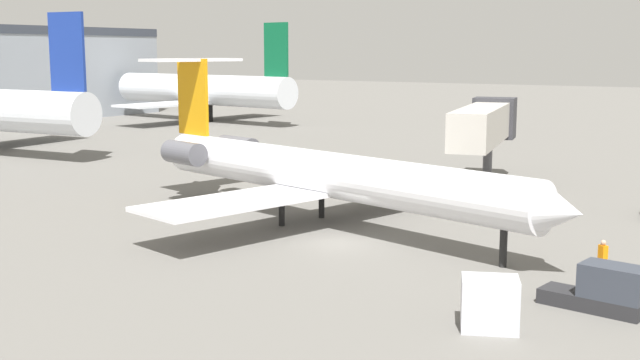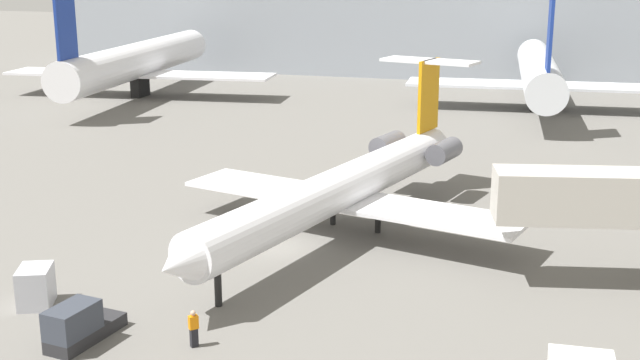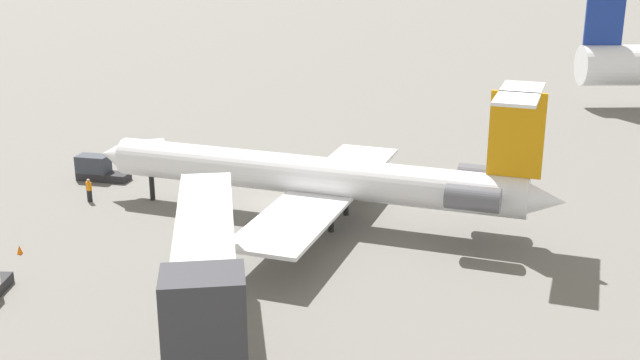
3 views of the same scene
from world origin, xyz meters
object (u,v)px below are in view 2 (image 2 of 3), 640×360
at_px(ground_crew_marshaller, 194,328).
at_px(parked_airliner_west_end, 138,61).
at_px(cargo_container_uld, 36,286).
at_px(parked_airliner_west_mid, 539,72).
at_px(baggage_tug_lead, 79,326).
at_px(regional_jet, 348,183).

bearing_deg(ground_crew_marshaller, parked_airliner_west_end, 120.69).
distance_m(cargo_container_uld, parked_airliner_west_end, 64.54).
bearing_deg(parked_airliner_west_mid, cargo_container_uld, -108.47).
height_order(ground_crew_marshaller, baggage_tug_lead, baggage_tug_lead).
distance_m(ground_crew_marshaller, baggage_tug_lead, 5.08).
bearing_deg(regional_jet, cargo_container_uld, -127.83).
xyz_separation_m(baggage_tug_lead, cargo_container_uld, (-4.32, 3.03, 0.13)).
distance_m(cargo_container_uld, parked_airliner_west_mid, 66.49).
xyz_separation_m(parked_airliner_west_end, parked_airliner_west_mid, (47.70, 4.32, -0.12)).
relative_size(ground_crew_marshaller, parked_airliner_west_mid, 0.05).
distance_m(baggage_tug_lead, cargo_container_uld, 5.27).
relative_size(cargo_container_uld, parked_airliner_west_end, 0.06).
height_order(regional_jet, parked_airliner_west_end, parked_airliner_west_end).
relative_size(parked_airliner_west_end, parked_airliner_west_mid, 1.15).
xyz_separation_m(regional_jet, baggage_tug_lead, (-7.36, -18.06, -2.31)).
distance_m(parked_airliner_west_end, parked_airliner_west_mid, 47.89).
height_order(ground_crew_marshaller, parked_airliner_west_mid, parked_airliner_west_mid).
distance_m(regional_jet, baggage_tug_lead, 19.64).
relative_size(baggage_tug_lead, parked_airliner_west_mid, 0.12).
xyz_separation_m(ground_crew_marshaller, baggage_tug_lead, (-4.94, -1.17, -0.02)).
distance_m(ground_crew_marshaller, parked_airliner_west_mid, 66.00).
xyz_separation_m(baggage_tug_lead, parked_airliner_west_end, (-30.98, 61.70, 3.59)).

